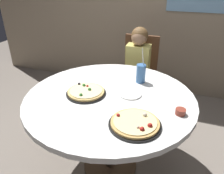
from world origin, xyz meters
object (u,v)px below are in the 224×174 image
at_px(pizza_veggie, 135,123).
at_px(plate_small, 130,94).
at_px(chair_wooden, 139,72).
at_px(soda_cup, 141,73).
at_px(dining_table, 110,105).
at_px(diner_child, 136,81).
at_px(pizza_cheese, 86,92).
at_px(sauce_bowl, 181,112).

bearing_deg(pizza_veggie, plate_small, 109.92).
relative_size(chair_wooden, soda_cup, 3.09).
xyz_separation_m(dining_table, diner_child, (0.00, 0.84, -0.18)).
xyz_separation_m(dining_table, pizza_veggie, (0.28, -0.30, 0.10)).
distance_m(dining_table, soda_cup, 0.39).
distance_m(pizza_cheese, sauce_bowl, 0.72).
xyz_separation_m(chair_wooden, soda_cup, (0.17, -0.71, 0.30)).
xyz_separation_m(dining_table, plate_small, (0.14, 0.07, 0.09)).
bearing_deg(sauce_bowl, diner_child, 119.98).
xyz_separation_m(sauce_bowl, plate_small, (-0.39, 0.14, -0.02)).
height_order(pizza_veggie, sauce_bowl, pizza_veggie).
distance_m(diner_child, plate_small, 0.83).
bearing_deg(dining_table, sauce_bowl, -8.20).
xyz_separation_m(pizza_cheese, soda_cup, (0.35, 0.35, 0.06)).
distance_m(pizza_veggie, pizza_cheese, 0.53).
bearing_deg(sauce_bowl, dining_table, 171.80).
distance_m(pizza_veggie, sauce_bowl, 0.34).
distance_m(chair_wooden, soda_cup, 0.79).
bearing_deg(dining_table, chair_wooden, 90.17).
distance_m(dining_table, pizza_veggie, 0.42).
height_order(sauce_bowl, plate_small, sauce_bowl).
bearing_deg(soda_cup, sauce_bowl, -46.77).
height_order(dining_table, sauce_bowl, sauce_bowl).
xyz_separation_m(chair_wooden, diner_child, (0.01, -0.18, -0.05)).
xyz_separation_m(pizza_veggie, pizza_cheese, (-0.46, 0.26, -0.00)).
bearing_deg(plate_small, dining_table, -155.00).
height_order(chair_wooden, soda_cup, soda_cup).
distance_m(soda_cup, plate_small, 0.26).
bearing_deg(pizza_veggie, pizza_cheese, 150.54).
height_order(dining_table, soda_cup, soda_cup).
distance_m(diner_child, sauce_bowl, 1.10).
distance_m(diner_child, pizza_veggie, 1.21).
height_order(pizza_cheese, soda_cup, soda_cup).
height_order(pizza_cheese, plate_small, pizza_cheese).
distance_m(dining_table, plate_small, 0.18).
distance_m(chair_wooden, diner_child, 0.19).
relative_size(chair_wooden, diner_child, 0.88).
relative_size(dining_table, plate_small, 7.28).
height_order(chair_wooden, diner_child, diner_child).
bearing_deg(pizza_veggie, dining_table, 132.86).
height_order(diner_child, pizza_cheese, diner_child).
bearing_deg(diner_child, sauce_bowl, -60.02).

